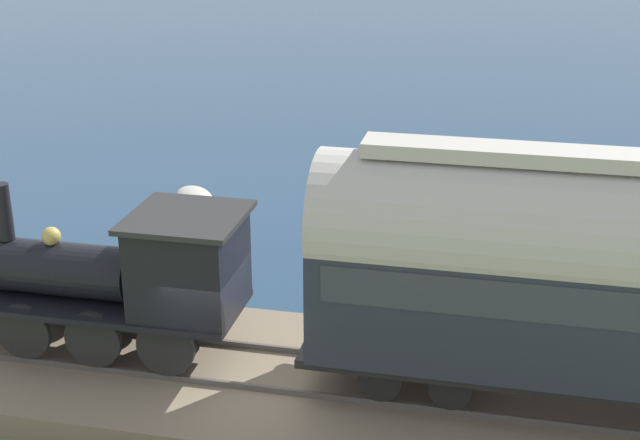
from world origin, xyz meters
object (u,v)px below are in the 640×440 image
object	(u,v)px
rowboat_far_out	(194,198)
rowboat_off_pier	(452,264)
steam_locomotive	(129,272)
passenger_coach	(594,271)

from	to	relation	value
rowboat_far_out	rowboat_off_pier	world-z (taller)	rowboat_far_out
steam_locomotive	passenger_coach	distance (m)	8.32
passenger_coach	rowboat_far_out	distance (m)	14.30
steam_locomotive	rowboat_far_out	world-z (taller)	steam_locomotive
passenger_coach	rowboat_far_out	bearing A→B (deg)	48.44
passenger_coach	rowboat_off_pier	bearing A→B (deg)	23.02
passenger_coach	rowboat_off_pier	distance (m)	7.42
rowboat_far_out	rowboat_off_pier	xyz separation A→B (m)	(-3.00, -7.81, -0.06)
passenger_coach	rowboat_off_pier	size ratio (longest dim) A/B	3.34
passenger_coach	rowboat_far_out	size ratio (longest dim) A/B	4.53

